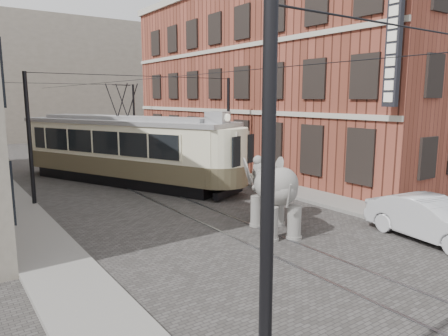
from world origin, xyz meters
TOP-DOWN VIEW (x-y plane):
  - ground at (0.00, 0.00)m, footprint 120.00×120.00m
  - tram_rails at (0.00, 0.00)m, footprint 1.54×80.00m
  - sidewalk_right at (6.00, 0.00)m, footprint 2.00×60.00m
  - sidewalk_left at (-6.50, 0.00)m, footprint 2.00×60.00m
  - brick_building at (11.00, 9.00)m, footprint 8.00×26.00m
  - distant_block at (0.00, 40.00)m, footprint 28.00×10.00m
  - catenary at (-0.20, 5.00)m, footprint 11.00×30.20m
  - tram at (-0.24, 8.63)m, footprint 8.46×14.12m
  - elephant at (0.90, -2.96)m, footprint 3.86×4.90m
  - parked_car at (4.69, -6.71)m, footprint 2.15×4.72m

SIDE VIEW (x-z plane):
  - ground at x=0.00m, z-range 0.00..0.00m
  - tram_rails at x=0.00m, z-range 0.00..0.02m
  - sidewalk_right at x=6.00m, z-range 0.00..0.15m
  - sidewalk_left at x=-6.50m, z-range 0.00..0.15m
  - parked_car at x=4.69m, z-range 0.00..1.50m
  - elephant at x=0.90m, z-range 0.00..2.64m
  - tram at x=-0.24m, z-range 0.00..5.62m
  - catenary at x=-0.20m, z-range 0.00..6.00m
  - brick_building at x=11.00m, z-range 0.00..12.00m
  - distant_block at x=0.00m, z-range 0.00..14.00m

